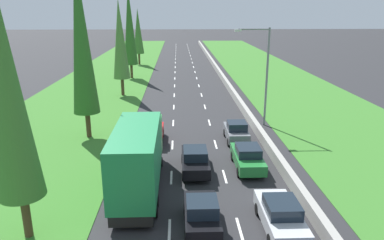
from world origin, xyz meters
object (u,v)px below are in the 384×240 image
object	(u,v)px
poplar_tree_third	(120,40)
poplar_tree_fifth	(138,31)
poplar_tree_fourth	(129,26)
black_hatchback_centre_lane	(202,214)
street_light_mast	(263,70)
silver_sedan_right_lane	(281,215)
red_hatchback_left_lane	(153,132)
poplar_tree_nearest	(8,93)
black_sedan_centre_lane	(195,160)
grey_hatchback_right_lane	(236,131)
poplar_tree_second	(81,36)
green_sedan_right_lane	(248,157)
green_box_truck_left_lane	(139,157)

from	to	relation	value
poplar_tree_third	poplar_tree_fifth	size ratio (longest dim) A/B	1.10
poplar_tree_fourth	poplar_tree_fifth	distance (m)	15.08
black_hatchback_centre_lane	poplar_tree_fourth	bearing A→B (deg)	101.26
poplar_tree_fourth	street_light_mast	xyz separation A→B (m)	(15.14, -25.53, -2.83)
silver_sedan_right_lane	red_hatchback_left_lane	xyz separation A→B (m)	(-7.10, 13.02, 0.02)
poplar_tree_nearest	poplar_tree_fourth	distance (m)	42.80
black_sedan_centre_lane	red_hatchback_left_lane	world-z (taller)	red_hatchback_left_lane
grey_hatchback_right_lane	poplar_tree_nearest	size ratio (longest dim) A/B	0.32
silver_sedan_right_lane	black_sedan_centre_lane	size ratio (longest dim) A/B	1.00
silver_sedan_right_lane	poplar_tree_second	size ratio (longest dim) A/B	0.30
green_sedan_right_lane	poplar_tree_third	bearing A→B (deg)	117.09
silver_sedan_right_lane	poplar_tree_nearest	xyz separation A→B (m)	(-12.24, -0.08, 6.27)
black_hatchback_centre_lane	poplar_tree_nearest	xyz separation A→B (m)	(-8.37, -0.28, 6.25)
green_sedan_right_lane	black_sedan_centre_lane	distance (m)	3.63
black_hatchback_centre_lane	poplar_tree_fifth	size ratio (longest dim) A/B	0.36
black_hatchback_centre_lane	poplar_tree_nearest	size ratio (longest dim) A/B	0.32
grey_hatchback_right_lane	green_box_truck_left_lane	bearing A→B (deg)	-130.37
black_hatchback_centre_lane	red_hatchback_left_lane	xyz separation A→B (m)	(-3.23, 12.82, 0.00)
poplar_tree_third	poplar_tree_fourth	bearing A→B (deg)	91.48
poplar_tree_fourth	street_light_mast	distance (m)	29.81
silver_sedan_right_lane	poplar_tree_fifth	bearing A→B (deg)	102.33
green_sedan_right_lane	silver_sedan_right_lane	bearing A→B (deg)	-87.96
silver_sedan_right_lane	poplar_tree_nearest	bearing A→B (deg)	-179.65
poplar_tree_fifth	street_light_mast	xyz separation A→B (m)	(15.41, -40.51, -1.20)
black_hatchback_centre_lane	grey_hatchback_right_lane	world-z (taller)	same
green_box_truck_left_lane	poplar_tree_third	size ratio (longest dim) A/B	0.79
black_sedan_centre_lane	green_box_truck_left_lane	world-z (taller)	green_box_truck_left_lane
poplar_tree_second	silver_sedan_right_lane	bearing A→B (deg)	-48.64
grey_hatchback_right_lane	poplar_tree_fourth	size ratio (longest dim) A/B	0.28
poplar_tree_nearest	grey_hatchback_right_lane	bearing A→B (deg)	47.08
silver_sedan_right_lane	poplar_tree_second	bearing A→B (deg)	131.36
poplar_tree_third	street_light_mast	bearing A→B (deg)	-41.75
green_box_truck_left_lane	poplar_tree_fifth	world-z (taller)	poplar_tree_fifth
black_hatchback_centre_lane	silver_sedan_right_lane	size ratio (longest dim) A/B	0.87
black_hatchback_centre_lane	black_sedan_centre_lane	bearing A→B (deg)	90.03
poplar_tree_third	poplar_tree_fifth	xyz separation A→B (m)	(-0.59, 27.28, -0.53)
black_sedan_centre_lane	poplar_tree_third	bearing A→B (deg)	109.24
silver_sedan_right_lane	poplar_tree_nearest	size ratio (longest dim) A/B	0.37
silver_sedan_right_lane	poplar_tree_third	bearing A→B (deg)	111.57
green_sedan_right_lane	poplar_tree_third	world-z (taller)	poplar_tree_third
black_sedan_centre_lane	poplar_tree_third	distance (m)	25.47
silver_sedan_right_lane	poplar_tree_fifth	distance (m)	59.33
silver_sedan_right_lane	green_sedan_right_lane	distance (m)	7.44
silver_sedan_right_lane	black_hatchback_centre_lane	bearing A→B (deg)	177.04
street_light_mast	black_hatchback_centre_lane	bearing A→B (deg)	-111.46
poplar_tree_fifth	poplar_tree_second	bearing A→B (deg)	-90.05
poplar_tree_second	street_light_mast	size ratio (longest dim) A/B	1.66
red_hatchback_left_lane	poplar_tree_second	distance (m)	9.57
grey_hatchback_right_lane	poplar_tree_fourth	bearing A→B (deg)	112.14
green_box_truck_left_lane	poplar_tree_second	bearing A→B (deg)	118.17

